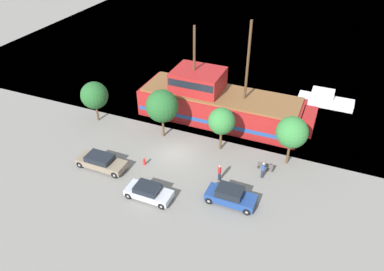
% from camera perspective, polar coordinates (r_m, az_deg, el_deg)
% --- Properties ---
extents(ground_plane, '(160.00, 160.00, 0.00)m').
position_cam_1_polar(ground_plane, '(38.76, -2.48, -2.69)').
color(ground_plane, gray).
extents(water_surface, '(80.00, 80.00, 0.00)m').
position_cam_1_polar(water_surface, '(76.72, 12.01, 15.99)').
color(water_surface, '#33566B').
rests_on(water_surface, ground).
extents(pirate_ship, '(19.93, 5.81, 12.06)m').
position_cam_1_polar(pirate_ship, '(43.38, 4.01, 5.00)').
color(pirate_ship, '#A31E1E').
rests_on(pirate_ship, water_surface).
extents(moored_boat_dockside, '(6.65, 1.85, 2.06)m').
position_cam_1_polar(moored_boat_dockside, '(49.55, 19.59, 5.18)').
color(moored_boat_dockside, silver).
rests_on(moored_boat_dockside, water_surface).
extents(parked_car_curb_front, '(4.17, 1.87, 1.31)m').
position_cam_1_polar(parked_car_curb_front, '(33.52, -6.63, -8.53)').
color(parked_car_curb_front, '#B7BCC6').
rests_on(parked_car_curb_front, ground_plane).
extents(parked_car_curb_mid, '(4.34, 1.90, 1.57)m').
position_cam_1_polar(parked_car_curb_mid, '(32.93, 5.89, -9.15)').
color(parked_car_curb_mid, navy).
rests_on(parked_car_curb_mid, ground_plane).
extents(parked_car_curb_rear, '(4.94, 1.93, 1.39)m').
position_cam_1_polar(parked_car_curb_rear, '(37.53, -13.68, -3.89)').
color(parked_car_curb_rear, '#7F705B').
rests_on(parked_car_curb_rear, ground_plane).
extents(fire_hydrant, '(0.42, 0.25, 0.76)m').
position_cam_1_polar(fire_hydrant, '(37.28, -7.28, -3.92)').
color(fire_hydrant, red).
rests_on(fire_hydrant, ground_plane).
extents(bench_promenade_east, '(1.52, 0.45, 0.85)m').
position_cam_1_polar(bench_promenade_east, '(37.05, 11.15, -4.61)').
color(bench_promenade_east, '#4C4742').
rests_on(bench_promenade_east, ground_plane).
extents(pedestrian_walking_near, '(0.32, 0.32, 1.77)m').
position_cam_1_polar(pedestrian_walking_near, '(35.81, 10.75, -5.17)').
color(pedestrian_walking_near, '#232838').
rests_on(pedestrian_walking_near, ground_plane).
extents(pedestrian_walking_far, '(0.32, 0.32, 1.75)m').
position_cam_1_polar(pedestrian_walking_far, '(35.00, 4.21, -5.65)').
color(pedestrian_walking_far, '#232838').
rests_on(pedestrian_walking_far, ground_plane).
extents(tree_row_east, '(3.11, 3.11, 4.83)m').
position_cam_1_polar(tree_row_east, '(43.81, -14.65, 5.93)').
color(tree_row_east, brown).
rests_on(tree_row_east, ground_plane).
extents(tree_row_mideast, '(3.48, 3.48, 5.51)m').
position_cam_1_polar(tree_row_mideast, '(39.42, -4.58, 4.49)').
color(tree_row_mideast, brown).
rests_on(tree_row_mideast, ground_plane).
extents(tree_row_midwest, '(2.74, 2.74, 4.80)m').
position_cam_1_polar(tree_row_midwest, '(37.52, 4.53, 2.18)').
color(tree_row_midwest, brown).
rests_on(tree_row_midwest, ground_plane).
extents(tree_row_west, '(3.07, 3.07, 5.23)m').
position_cam_1_polar(tree_row_west, '(36.49, 14.99, 0.46)').
color(tree_row_west, brown).
rests_on(tree_row_west, ground_plane).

